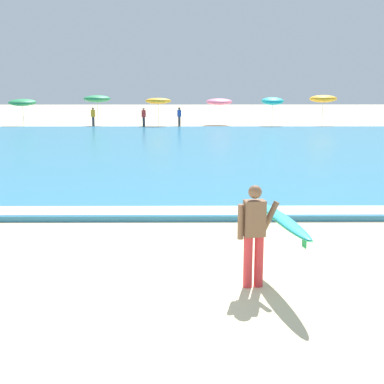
{
  "coord_description": "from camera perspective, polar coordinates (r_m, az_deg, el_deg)",
  "views": [
    {
      "loc": [
        1.83,
        -7.55,
        3.32
      ],
      "look_at": [
        1.91,
        3.13,
        1.1
      ],
      "focal_mm": 48.61,
      "sensor_mm": 36.0,
      "label": 1
    }
  ],
  "objects": [
    {
      "name": "ground_plane",
      "position": [
        8.45,
        -13.17,
        -11.72
      ],
      "size": [
        160.0,
        160.0,
        0.0
      ],
      "primitive_type": "plane",
      "color": "beige"
    },
    {
      "name": "beach_umbrella_5",
      "position": [
        43.88,
        14.2,
        9.89
      ],
      "size": [
        2.18,
        2.2,
        2.5
      ],
      "color": "beige",
      "rests_on": "ground"
    },
    {
      "name": "beach_umbrella_3",
      "position": [
        44.01,
        3.0,
        9.86
      ],
      "size": [
        2.19,
        2.21,
        2.19
      ],
      "color": "beige",
      "rests_on": "ground"
    },
    {
      "name": "beach_umbrella_0",
      "position": [
        44.23,
        -18.12,
        9.32
      ],
      "size": [
        2.16,
        2.19,
        2.23
      ],
      "color": "beige",
      "rests_on": "ground"
    },
    {
      "name": "beach_umbrella_1",
      "position": [
        43.67,
        -10.37,
        10.03
      ],
      "size": [
        2.18,
        2.18,
        2.46
      ],
      "color": "beige",
      "rests_on": "ground"
    },
    {
      "name": "sea",
      "position": [
        26.63,
        -4.37,
        4.69
      ],
      "size": [
        120.0,
        28.0,
        0.14
      ],
      "primitive_type": "cube",
      "color": "teal",
      "rests_on": "ground"
    },
    {
      "name": "surfer_with_board",
      "position": [
        8.63,
        8.31,
        -3.79
      ],
      "size": [
        1.11,
        2.39,
        1.73
      ],
      "color": "red",
      "rests_on": "ground"
    },
    {
      "name": "beachgoer_near_row_right",
      "position": [
        40.55,
        -5.32,
        8.18
      ],
      "size": [
        0.32,
        0.2,
        1.58
      ],
      "color": "#383842",
      "rests_on": "ground"
    },
    {
      "name": "beachgoer_near_row_left",
      "position": [
        41.55,
        -10.8,
        8.11
      ],
      "size": [
        0.32,
        0.2,
        1.58
      ],
      "color": "#383842",
      "rests_on": "ground"
    },
    {
      "name": "beachgoer_near_row_mid",
      "position": [
        41.02,
        -1.4,
        8.27
      ],
      "size": [
        0.32,
        0.2,
        1.58
      ],
      "color": "#383842",
      "rests_on": "ground"
    },
    {
      "name": "surf_foam",
      "position": [
        13.48,
        -8.21,
        -2.02
      ],
      "size": [
        120.0,
        0.93,
        0.01
      ],
      "primitive_type": "cube",
      "color": "white",
      "rests_on": "sea"
    },
    {
      "name": "beach_umbrella_4",
      "position": [
        42.11,
        8.83,
        9.82
      ],
      "size": [
        1.76,
        1.8,
        2.38
      ],
      "color": "beige",
      "rests_on": "ground"
    },
    {
      "name": "beach_umbrella_2",
      "position": [
        41.64,
        -3.74,
        9.94
      ],
      "size": [
        2.04,
        2.06,
        2.33
      ],
      "color": "beige",
      "rests_on": "ground"
    }
  ]
}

